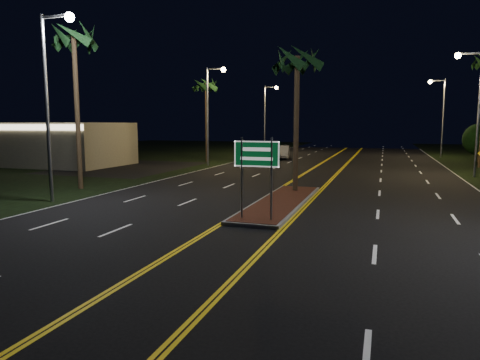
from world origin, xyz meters
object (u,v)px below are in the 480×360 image
at_px(palm_left_far, 206,86).
at_px(median_island, 281,202).
at_px(car_near, 268,154).
at_px(car_far, 282,151).
at_px(palm_median, 297,60).
at_px(commercial_building, 47,144).
at_px(palm_left_near, 74,39).
at_px(shrub_far, 480,139).
at_px(streetlight_left_far, 267,111).
at_px(streetlight_right_far, 440,109).
at_px(highway_sign, 257,162).
at_px(streetlight_left_near, 52,86).
at_px(streetlight_right_mid, 474,99).
at_px(streetlight_left_mid, 211,105).

bearing_deg(palm_left_far, median_island, -58.64).
xyz_separation_m(car_near, car_far, (0.38, 4.54, 0.03)).
height_order(palm_median, palm_left_far, palm_left_far).
distance_m(commercial_building, palm_left_near, 19.25).
distance_m(median_island, car_near, 23.86).
bearing_deg(shrub_far, palm_median, -118.42).
bearing_deg(streetlight_left_far, palm_left_far, -97.78).
bearing_deg(streetlight_right_far, median_island, -106.87).
relative_size(highway_sign, car_near, 0.65).
distance_m(median_island, streetlight_right_far, 37.00).
height_order(palm_left_near, palm_left_far, palm_left_near).
bearing_deg(median_island, palm_left_near, 175.43).
bearing_deg(car_near, palm_left_far, -160.84).
bearing_deg(streetlight_right_far, streetlight_left_near, -119.19).
distance_m(palm_median, shrub_far, 29.41).
bearing_deg(palm_left_far, palm_median, -53.82).
bearing_deg(streetlight_right_far, streetlight_left_far, 174.62).
height_order(streetlight_right_far, palm_median, streetlight_right_far).
relative_size(streetlight_right_mid, palm_left_near, 0.92).
height_order(highway_sign, streetlight_right_mid, streetlight_right_mid).
relative_size(commercial_building, palm_left_far, 1.70).
bearing_deg(streetlight_left_near, car_far, 81.95).
xyz_separation_m(streetlight_right_far, car_near, (-17.31, -12.11, -4.83)).
bearing_deg(highway_sign, car_near, 103.87).
relative_size(streetlight_left_near, car_far, 1.75).
height_order(streetlight_right_mid, streetlight_right_far, same).
relative_size(streetlight_left_far, palm_left_far, 1.02).
distance_m(streetlight_left_near, streetlight_right_far, 43.53).
relative_size(shrub_far, car_near, 0.80).
height_order(streetlight_left_mid, palm_median, streetlight_left_mid).
xyz_separation_m(median_island, palm_left_near, (-12.50, 1.00, 8.60)).
distance_m(streetlight_left_far, streetlight_right_far, 21.32).
distance_m(streetlight_left_near, streetlight_left_mid, 20.00).
xyz_separation_m(palm_left_far, shrub_far, (26.60, 8.00, -5.41)).
distance_m(commercial_building, streetlight_left_mid, 16.31).
bearing_deg(shrub_far, car_near, -163.40).
bearing_deg(highway_sign, streetlight_right_far, 74.85).
bearing_deg(shrub_far, palm_left_far, -163.26).
distance_m(streetlight_left_near, car_near, 26.63).
relative_size(streetlight_right_mid, car_near, 1.82).
height_order(commercial_building, car_far, commercial_building).
xyz_separation_m(streetlight_left_near, streetlight_left_mid, (0.00, 20.00, 0.00)).
xyz_separation_m(streetlight_left_far, streetlight_right_mid, (21.23, -22.00, 0.00)).
distance_m(streetlight_right_mid, car_far, 21.54).
bearing_deg(commercial_building, car_near, 27.15).
bearing_deg(highway_sign, median_island, 90.00).
height_order(streetlight_left_mid, streetlight_right_mid, same).
distance_m(commercial_building, streetlight_left_far, 28.75).
relative_size(commercial_building, shrub_far, 3.79).
distance_m(streetlight_right_mid, car_near, 19.62).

